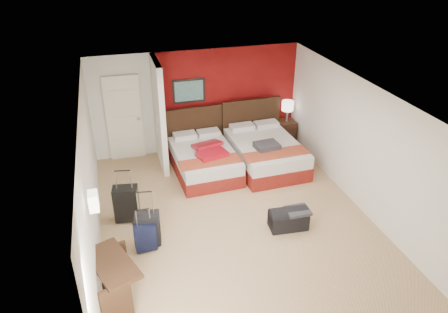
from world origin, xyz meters
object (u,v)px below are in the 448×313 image
object	(u,v)px
table_lamp	(287,111)
suitcase_charcoal	(148,230)
red_suitcase_open	(210,150)
duffel_bag	(288,220)
bed_left	(204,161)
suitcase_black	(127,205)
bed_right	(265,154)
suitcase_navy	(145,238)
desk	(115,284)
nightstand	(286,132)

from	to	relation	value
table_lamp	suitcase_charcoal	bearing A→B (deg)	-141.60
red_suitcase_open	duffel_bag	bearing A→B (deg)	-83.14
bed_left	suitcase_black	bearing A→B (deg)	-145.91
bed_right	bed_left	bearing A→B (deg)	174.81
bed_right	red_suitcase_open	xyz separation A→B (m)	(-1.34, -0.02, 0.31)
bed_left	suitcase_black	size ratio (longest dim) A/B	2.71
suitcase_navy	duffel_bag	world-z (taller)	suitcase_navy
bed_right	suitcase_black	world-z (taller)	suitcase_black
table_lamp	suitcase_black	bearing A→B (deg)	-151.66
suitcase_black	duffel_bag	size ratio (longest dim) A/B	0.99
desk	suitcase_charcoal	bearing A→B (deg)	43.13
nightstand	suitcase_charcoal	size ratio (longest dim) A/B	0.98
suitcase_navy	desk	bearing A→B (deg)	-119.32
suitcase_black	duffel_bag	bearing A→B (deg)	-11.28
suitcase_charcoal	desk	xyz separation A→B (m)	(-0.62, -1.25, 0.10)
suitcase_black	suitcase_charcoal	xyz separation A→B (m)	(0.30, -0.83, -0.04)
red_suitcase_open	suitcase_charcoal	world-z (taller)	red_suitcase_open
red_suitcase_open	table_lamp	bearing A→B (deg)	9.27
red_suitcase_open	suitcase_navy	world-z (taller)	red_suitcase_open
suitcase_black	bed_right	bearing A→B (deg)	30.34
suitcase_black	duffel_bag	distance (m)	3.04
suitcase_black	desk	bearing A→B (deg)	-89.58
suitcase_navy	desk	distance (m)	1.25
suitcase_black	suitcase_navy	world-z (taller)	suitcase_black
table_lamp	desk	xyz separation A→B (m)	(-4.52, -4.34, -0.46)
red_suitcase_open	bed_left	bearing A→B (deg)	120.23
suitcase_black	suitcase_charcoal	distance (m)	0.88
suitcase_black	desk	distance (m)	2.10
suitcase_navy	desk	xyz separation A→B (m)	(-0.55, -1.12, 0.16)
bed_left	desk	xyz separation A→B (m)	(-2.14, -3.43, 0.13)
nightstand	red_suitcase_open	bearing A→B (deg)	-156.66
suitcase_black	duffel_bag	xyz separation A→B (m)	(2.84, -1.06, -0.17)
bed_left	duffel_bag	xyz separation A→B (m)	(1.02, -2.41, -0.10)
red_suitcase_open	duffel_bag	distance (m)	2.52
suitcase_black	bed_left	bearing A→B (deg)	45.57
bed_left	suitcase_black	world-z (taller)	suitcase_black
table_lamp	suitcase_navy	bearing A→B (deg)	-140.91
suitcase_navy	nightstand	bearing A→B (deg)	35.90
bed_left	desk	world-z (taller)	desk
bed_left	suitcase_charcoal	xyz separation A→B (m)	(-1.53, -2.18, 0.03)
suitcase_navy	duffel_bag	size ratio (longest dim) A/B	0.72
bed_right	nightstand	distance (m)	1.36
red_suitcase_open	nightstand	size ratio (longest dim) A/B	1.43
nightstand	table_lamp	bearing A→B (deg)	0.00
red_suitcase_open	nightstand	distance (m)	2.51
bed_left	suitcase_navy	bearing A→B (deg)	-127.05
bed_right	table_lamp	world-z (taller)	table_lamp
table_lamp	suitcase_black	xyz separation A→B (m)	(-4.20, -2.27, -0.53)
suitcase_charcoal	bed_left	bearing A→B (deg)	63.47
red_suitcase_open	suitcase_charcoal	xyz separation A→B (m)	(-1.63, -2.08, -0.31)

